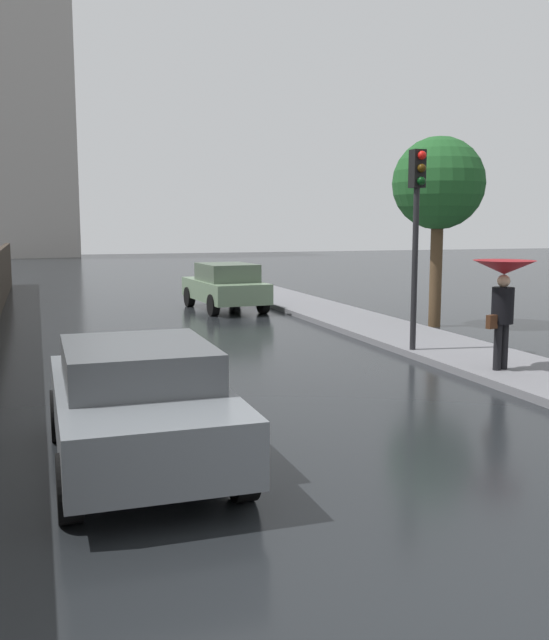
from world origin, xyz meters
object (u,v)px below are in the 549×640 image
Objects in this scene: car_grey_mid_road at (139,402)px; street_tree_mid at (438,185)px; traffic_light at (417,212)px; pedestrian_with_umbrella_near at (504,283)px; car_green_near_kerb at (225,286)px.

street_tree_mid reaches higher than car_grey_mid_road.
street_tree_mid is at bearing 53.57° from traffic_light.
traffic_light is at bearing 86.19° from pedestrian_with_umbrella_near.
car_green_near_kerb is at bearing -108.34° from car_grey_mid_road.
car_green_near_kerb is 1.02× the size of car_grey_mid_road.
traffic_light is 0.82× the size of street_tree_mid.
street_tree_mid reaches higher than car_green_near_kerb.
car_green_near_kerb is 9.24m from traffic_light.
car_green_near_kerb is at bearing 129.97° from street_tree_mid.
pedestrian_with_umbrella_near is at bearing -158.18° from car_grey_mid_road.
traffic_light is 4.54m from street_tree_mid.
traffic_light reaches higher than pedestrian_with_umbrella_near.
car_grey_mid_road is 12.71m from street_tree_mid.
car_grey_mid_road is 2.03× the size of pedestrian_with_umbrella_near.
street_tree_mid is at bearing 53.95° from pedestrian_with_umbrella_near.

